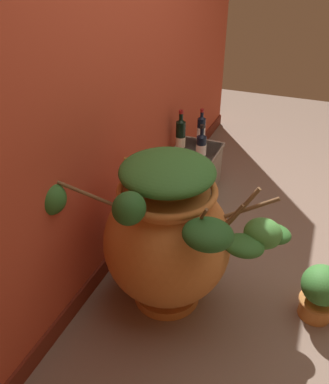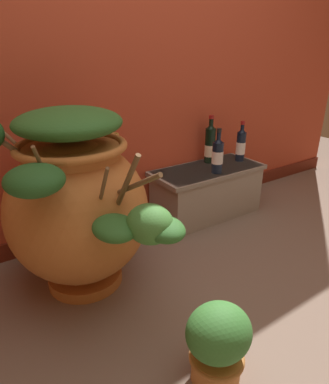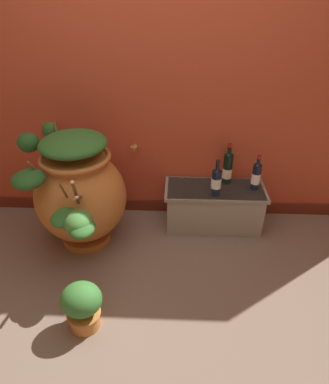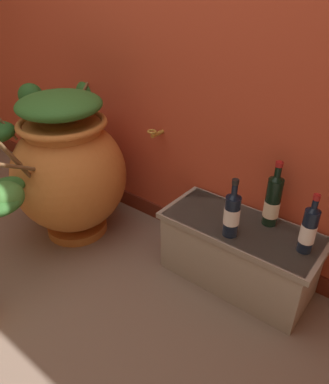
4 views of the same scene
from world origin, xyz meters
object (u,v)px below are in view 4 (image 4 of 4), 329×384
object	(u,v)px
terracotta_urn	(67,167)
wine_bottle_right	(273,199)
wine_bottle_left	(232,212)
wine_bottle_middle	(309,228)

from	to	relation	value
terracotta_urn	wine_bottle_right	bearing A→B (deg)	17.40
wine_bottle_right	wine_bottle_left	bearing A→B (deg)	-118.37
wine_bottle_middle	wine_bottle_left	bearing A→B (deg)	-162.14
terracotta_urn	wine_bottle_right	size ratio (longest dim) A/B	3.32
terracotta_urn	wine_bottle_left	size ratio (longest dim) A/B	3.77
wine_bottle_middle	wine_bottle_right	size ratio (longest dim) A/B	0.86
terracotta_urn	wine_bottle_middle	bearing A→B (deg)	10.76
wine_bottle_left	wine_bottle_right	distance (m)	0.24
terracotta_urn	wine_bottle_right	world-z (taller)	terracotta_urn
wine_bottle_middle	terracotta_urn	bearing A→B (deg)	-169.24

